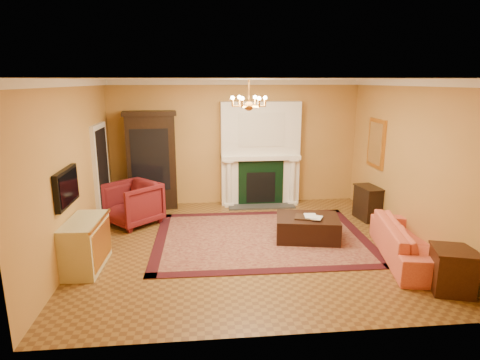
{
  "coord_description": "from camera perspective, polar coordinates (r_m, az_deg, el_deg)",
  "views": [
    {
      "loc": [
        -0.84,
        -6.9,
        2.97
      ],
      "look_at": [
        -0.12,
        0.3,
        1.18
      ],
      "focal_mm": 30.0,
      "sensor_mm": 36.0,
      "label": 1
    }
  ],
  "objects": [
    {
      "name": "floor",
      "position": [
        7.57,
        1.16,
        -9.28
      ],
      "size": [
        6.0,
        5.5,
        0.02
      ],
      "primitive_type": "cube",
      "color": "brown",
      "rests_on": "ground"
    },
    {
      "name": "ceiling",
      "position": [
        6.95,
        1.29,
        14.24
      ],
      "size": [
        6.0,
        5.5,
        0.02
      ],
      "primitive_type": "cube",
      "color": "white",
      "rests_on": "wall_back"
    },
    {
      "name": "wall_back",
      "position": [
        9.81,
        -0.73,
        5.3
      ],
      "size": [
        6.0,
        0.02,
        3.0
      ],
      "primitive_type": "cube",
      "color": "#C38C46",
      "rests_on": "floor"
    },
    {
      "name": "wall_front",
      "position": [
        4.48,
        5.49,
        -5.33
      ],
      "size": [
        6.0,
        0.02,
        3.0
      ],
      "primitive_type": "cube",
      "color": "#C38C46",
      "rests_on": "floor"
    },
    {
      "name": "wall_left",
      "position": [
        7.38,
        -22.66,
        1.34
      ],
      "size": [
        0.02,
        5.5,
        3.0
      ],
      "primitive_type": "cube",
      "color": "#C38C46",
      "rests_on": "floor"
    },
    {
      "name": "wall_right",
      "position": [
        8.04,
        23.05,
        2.26
      ],
      "size": [
        0.02,
        5.5,
        3.0
      ],
      "primitive_type": "cube",
      "color": "#C38C46",
      "rests_on": "floor"
    },
    {
      "name": "fireplace",
      "position": [
        9.75,
        2.89,
        3.41
      ],
      "size": [
        1.9,
        0.7,
        2.5
      ],
      "color": "white",
      "rests_on": "wall_back"
    },
    {
      "name": "crown_molding",
      "position": [
        7.91,
        0.42,
        13.7
      ],
      "size": [
        6.0,
        5.5,
        0.12
      ],
      "color": "white",
      "rests_on": "ceiling"
    },
    {
      "name": "doorway",
      "position": [
        9.07,
        -19.05,
        0.89
      ],
      "size": [
        0.08,
        1.05,
        2.1
      ],
      "color": "silver",
      "rests_on": "wall_left"
    },
    {
      "name": "tv_panel",
      "position": [
        6.84,
        -23.44,
        -0.96
      ],
      "size": [
        0.09,
        0.95,
        0.58
      ],
      "color": "black",
      "rests_on": "wall_left"
    },
    {
      "name": "gilt_mirror",
      "position": [
        9.23,
        18.8,
        4.96
      ],
      "size": [
        0.06,
        0.76,
        1.05
      ],
      "color": "gold",
      "rests_on": "wall_right"
    },
    {
      "name": "chandelier",
      "position": [
        6.96,
        1.27,
        10.93
      ],
      "size": [
        0.63,
        0.55,
        0.53
      ],
      "color": "#BD7E34",
      "rests_on": "ceiling"
    },
    {
      "name": "oriental_rug",
      "position": [
        7.9,
        3.01,
        -8.13
      ],
      "size": [
        4.12,
        3.12,
        0.02
      ],
      "primitive_type": "cube",
      "rotation": [
        0.0,
        0.0,
        -0.01
      ],
      "color": "#410E14",
      "rests_on": "floor"
    },
    {
      "name": "china_cabinet",
      "position": [
        9.65,
        -12.44,
        2.42
      ],
      "size": [
        1.15,
        0.62,
        2.2
      ],
      "primitive_type": "cube",
      "rotation": [
        0.0,
        0.0,
        0.11
      ],
      "color": "black",
      "rests_on": "floor"
    },
    {
      "name": "wingback_armchair",
      "position": [
        8.76,
        -15.07,
        -2.97
      ],
      "size": [
        1.32,
        1.33,
        1.0
      ],
      "primitive_type": "imported",
      "rotation": [
        0.0,
        0.0,
        -0.81
      ],
      "color": "maroon",
      "rests_on": "floor"
    },
    {
      "name": "pedestal_table",
      "position": [
        8.8,
        -13.51,
        -3.48
      ],
      "size": [
        0.38,
        0.38,
        0.68
      ],
      "color": "black",
      "rests_on": "floor"
    },
    {
      "name": "commode",
      "position": [
        7.02,
        -21.12,
        -8.5
      ],
      "size": [
        0.56,
        1.11,
        0.81
      ],
      "primitive_type": "cube",
      "rotation": [
        0.0,
        0.0,
        -0.04
      ],
      "color": "beige",
      "rests_on": "floor"
    },
    {
      "name": "coral_sofa",
      "position": [
        7.42,
        23.01,
        -7.35
      ],
      "size": [
        1.05,
        2.24,
        0.84
      ],
      "primitive_type": "imported",
      "rotation": [
        0.0,
        0.0,
        1.37
      ],
      "color": "#E66E48",
      "rests_on": "floor"
    },
    {
      "name": "end_table",
      "position": [
        6.65,
        27.95,
        -11.41
      ],
      "size": [
        0.67,
        0.67,
        0.62
      ],
      "primitive_type": "cube",
      "rotation": [
        0.0,
        0.0,
        -0.3
      ],
      "color": "#361C0E",
      "rests_on": "floor"
    },
    {
      "name": "console_table",
      "position": [
        9.23,
        17.7,
        -3.22
      ],
      "size": [
        0.45,
        0.68,
        0.71
      ],
      "primitive_type": "cube",
      "rotation": [
        0.0,
        0.0,
        0.13
      ],
      "color": "black",
      "rests_on": "floor"
    },
    {
      "name": "leather_ottoman",
      "position": [
        7.85,
        9.55,
        -6.69
      ],
      "size": [
        1.31,
        1.06,
        0.44
      ],
      "primitive_type": "cube",
      "rotation": [
        0.0,
        0.0,
        -0.19
      ],
      "color": "black",
      "rests_on": "oriental_rug"
    },
    {
      "name": "ottoman_tray",
      "position": [
        7.7,
        9.43,
        -5.25
      ],
      "size": [
        0.5,
        0.44,
        0.03
      ],
      "primitive_type": "cube",
      "rotation": [
        0.0,
        0.0,
        -0.31
      ],
      "color": "black",
      "rests_on": "leather_ottoman"
    },
    {
      "name": "book_a",
      "position": [
        7.63,
        9.19,
        -4.15
      ],
      "size": [
        0.22,
        0.06,
        0.3
      ],
      "primitive_type": "imported",
      "rotation": [
        0.0,
        0.0,
        -0.13
      ],
      "color": "gray",
      "rests_on": "ottoman_tray"
    },
    {
      "name": "book_b",
      "position": [
        7.61,
        10.16,
        -4.37
      ],
      "size": [
        0.18,
        0.11,
        0.26
      ],
      "primitive_type": "imported",
      "rotation": [
        0.0,
        0.0,
        -0.49
      ],
      "color": "gray",
      "rests_on": "ottoman_tray"
    },
    {
      "name": "topiary_left",
      "position": [
        9.58,
        -0.89,
        5.05
      ],
      "size": [
        0.18,
        0.18,
        0.48
      ],
      "color": "gray",
      "rests_on": "fireplace"
    },
    {
      "name": "topiary_right",
      "position": [
        9.76,
        6.11,
        4.95
      ],
      "size": [
        0.16,
        0.16,
        0.42
      ],
      "color": "gray",
      "rests_on": "fireplace"
    }
  ]
}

